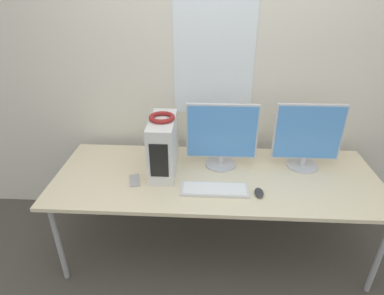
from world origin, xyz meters
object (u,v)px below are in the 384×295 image
at_px(monitor_right_near, 307,137).
at_px(cell_phone, 134,180).
at_px(headphones, 162,117).
at_px(keyboard, 215,189).
at_px(mouse, 259,193).
at_px(monitor_main, 222,136).
at_px(pc_tower, 163,146).

xyz_separation_m(monitor_right_near, cell_phone, (-1.26, -0.27, -0.25)).
bearing_deg(headphones, keyboard, -33.08).
relative_size(headphones, mouse, 1.68).
bearing_deg(cell_phone, monitor_main, 7.28).
distance_m(headphones, monitor_main, 0.48).
distance_m(monitor_main, keyboard, 0.43).
bearing_deg(monitor_main, keyboard, -97.98).
distance_m(pc_tower, keyboard, 0.49).
bearing_deg(keyboard, pc_tower, 147.01).
bearing_deg(cell_phone, monitor_right_near, -3.11).
height_order(pc_tower, monitor_main, monitor_main).
height_order(pc_tower, monitor_right_near, monitor_right_near).
bearing_deg(keyboard, monitor_right_near, 27.84).
bearing_deg(monitor_right_near, cell_phone, -167.80).
xyz_separation_m(monitor_main, cell_phone, (-0.63, -0.26, -0.25)).
bearing_deg(mouse, monitor_right_near, 45.28).
distance_m(pc_tower, mouse, 0.76).
xyz_separation_m(pc_tower, monitor_right_near, (1.06, 0.11, 0.05)).
relative_size(headphones, cell_phone, 1.12).
relative_size(monitor_main, monitor_right_near, 1.04).
xyz_separation_m(monitor_right_near, keyboard, (-0.68, -0.36, -0.24)).
distance_m(monitor_right_near, keyboard, 0.81).
bearing_deg(headphones, mouse, -21.87).
xyz_separation_m(headphones, keyboard, (0.38, -0.25, -0.42)).
bearing_deg(monitor_right_near, mouse, -134.72).
bearing_deg(monitor_main, pc_tower, -166.59).
distance_m(headphones, mouse, 0.85).
bearing_deg(mouse, monitor_main, 123.90).
xyz_separation_m(pc_tower, monitor_main, (0.43, 0.10, 0.04)).
relative_size(headphones, keyboard, 0.40).
height_order(monitor_main, cell_phone, monitor_main).
height_order(monitor_right_near, cell_phone, monitor_right_near).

